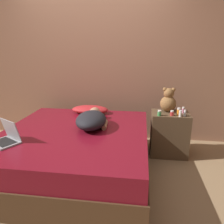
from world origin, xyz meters
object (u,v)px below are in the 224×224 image
object	(u,v)px
bottle_orange	(179,112)
bottle_clear	(185,113)
bottle_white	(180,114)
teddy_bear	(168,101)
bottle_green	(159,113)
person_lying	(92,119)
pillow	(90,110)
bottle_red	(172,113)
bottle_pink	(183,110)
laptop	(7,138)

from	to	relation	value
bottle_orange	bottle_clear	distance (m)	0.08
bottle_white	teddy_bear	bearing A→B (deg)	119.87
bottle_green	bottle_white	xyz separation A→B (m)	(0.27, -0.01, 0.01)
person_lying	bottle_orange	size ratio (longest dim) A/B	7.14
pillow	bottle_red	size ratio (longest dim) A/B	8.00
person_lying	teddy_bear	world-z (taller)	teddy_bear
bottle_red	bottle_orange	distance (m)	0.10
bottle_pink	bottle_white	bearing A→B (deg)	-110.16
pillow	person_lying	bearing A→B (deg)	-74.40
laptop	bottle_clear	world-z (taller)	laptop
person_lying	bottle_green	world-z (taller)	person_lying
bottle_green	bottle_orange	bearing A→B (deg)	12.40
person_lying	bottle_orange	world-z (taller)	person_lying
bottle_red	bottle_orange	bearing A→B (deg)	16.33
teddy_bear	bottle_white	bearing A→B (deg)	-60.13
pillow	teddy_bear	bearing A→B (deg)	-0.83
teddy_bear	bottle_green	bearing A→B (deg)	-119.67
pillow	bottle_green	world-z (taller)	bottle_green
bottle_red	bottle_pink	distance (m)	0.22
laptop	teddy_bear	distance (m)	2.12
laptop	bottle_green	size ratio (longest dim) A/B	4.84
person_lying	pillow	bearing A→B (deg)	100.82
teddy_bear	bottle_green	world-z (taller)	teddy_bear
person_lying	teddy_bear	distance (m)	1.14
bottle_red	bottle_pink	world-z (taller)	bottle_pink
person_lying	laptop	world-z (taller)	laptop
laptop	person_lying	bearing A→B (deg)	66.31
teddy_bear	bottle_clear	xyz separation A→B (m)	(0.20, -0.21, -0.11)
bottle_white	bottle_orange	bearing A→B (deg)	101.53
person_lying	bottle_pink	size ratio (longest dim) A/B	8.46
bottle_red	bottle_white	bearing A→B (deg)	-20.12
teddy_bear	bottle_pink	bearing A→B (deg)	-16.02
bottle_orange	bottle_white	bearing A→B (deg)	-78.47
bottle_orange	bottle_white	size ratio (longest dim) A/B	1.17
teddy_bear	bottle_white	size ratio (longest dim) A/B	3.95
bottle_pink	person_lying	bearing A→B (deg)	-157.21
teddy_bear	bottle_pink	xyz separation A→B (m)	(0.21, -0.06, -0.11)
laptop	bottle_pink	world-z (taller)	laptop
bottle_green	bottle_red	bearing A→B (deg)	10.24
bottle_orange	bottle_green	xyz separation A→B (m)	(-0.26, -0.06, -0.01)
bottle_orange	bottle_clear	world-z (taller)	bottle_orange
teddy_bear	bottle_red	xyz separation A→B (m)	(0.04, -0.20, -0.12)
teddy_bear	bottle_white	xyz separation A→B (m)	(0.14, -0.24, -0.11)
laptop	bottle_red	size ratio (longest dim) A/B	5.31
teddy_bear	bottle_clear	world-z (taller)	teddy_bear
teddy_bear	bottle_red	bearing A→B (deg)	-80.17
bottle_red	bottle_white	world-z (taller)	bottle_white
laptop	bottle_clear	distance (m)	2.18
bottle_red	bottle_green	world-z (taller)	bottle_green
person_lying	bottle_orange	xyz separation A→B (m)	(1.11, 0.38, 0.03)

